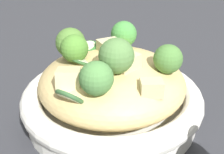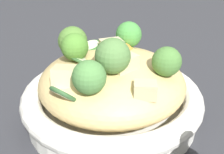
{
  "view_description": "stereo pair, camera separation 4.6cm",
  "coord_description": "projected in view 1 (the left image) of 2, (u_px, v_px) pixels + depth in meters",
  "views": [
    {
      "loc": [
        -0.22,
        0.35,
        0.29
      ],
      "look_at": [
        0.0,
        0.0,
        0.08
      ],
      "focal_mm": 47.26,
      "sensor_mm": 36.0,
      "label": 1
    },
    {
      "loc": [
        -0.26,
        0.32,
        0.29
      ],
      "look_at": [
        0.0,
        0.0,
        0.08
      ],
      "focal_mm": 47.26,
      "sensor_mm": 36.0,
      "label": 2
    }
  ],
  "objects": [
    {
      "name": "ground_plane",
      "position": [
        112.0,
        117.0,
        0.5
      ],
      "size": [
        3.0,
        3.0,
        0.0
      ],
      "primitive_type": "plane",
      "color": "#2E2E33"
    },
    {
      "name": "broccoli_florets",
      "position": [
        107.0,
        52.0,
        0.43
      ],
      "size": [
        0.19,
        0.22,
        0.07
      ],
      "color": "#9BBC70",
      "rests_on": "serving_bowl"
    },
    {
      "name": "chicken_chunks",
      "position": [
        109.0,
        66.0,
        0.42
      ],
      "size": [
        0.15,
        0.15,
        0.04
      ],
      "color": "#C9BD8D",
      "rests_on": "serving_bowl"
    },
    {
      "name": "zucchini_slices",
      "position": [
        80.0,
        67.0,
        0.44
      ],
      "size": [
        0.11,
        0.16,
        0.05
      ],
      "color": "beige",
      "rests_on": "serving_bowl"
    },
    {
      "name": "carrot_coins",
      "position": [
        133.0,
        51.0,
        0.48
      ],
      "size": [
        0.12,
        0.06,
        0.03
      ],
      "color": "orange",
      "rests_on": "serving_bowl"
    },
    {
      "name": "noodle_heap",
      "position": [
        112.0,
        82.0,
        0.47
      ],
      "size": [
        0.23,
        0.23,
        0.09
      ],
      "color": "tan",
      "rests_on": "serving_bowl"
    },
    {
      "name": "serving_bowl",
      "position": [
        112.0,
        102.0,
        0.48
      ],
      "size": [
        0.29,
        0.29,
        0.06
      ],
      "color": "white",
      "rests_on": "ground_plane"
    }
  ]
}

